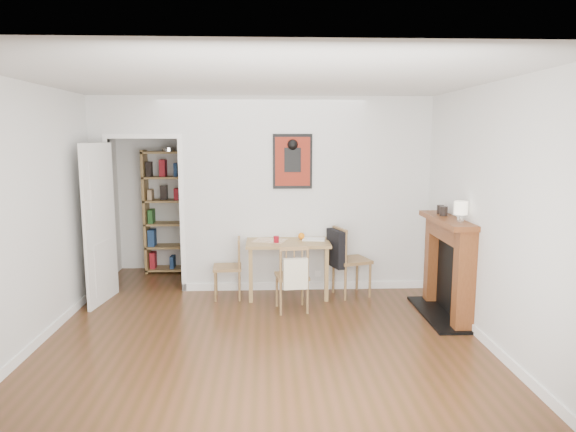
{
  "coord_description": "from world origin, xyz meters",
  "views": [
    {
      "loc": [
        0.04,
        -5.44,
        2.08
      ],
      "look_at": [
        0.31,
        0.6,
        1.14
      ],
      "focal_mm": 32.0,
      "sensor_mm": 36.0,
      "label": 1
    }
  ],
  "objects_px": {
    "chair_front": "(292,277)",
    "bookshelf": "(171,212)",
    "chair_left": "(227,268)",
    "ceramic_jar_a": "(444,211)",
    "red_glass": "(276,239)",
    "ceramic_jar_b": "(440,209)",
    "mantel_lamp": "(461,209)",
    "dining_table": "(288,247)",
    "orange_fruit": "(301,236)",
    "chair_right": "(350,260)",
    "notebook": "(314,239)",
    "fireplace": "(449,264)"
  },
  "relations": [
    {
      "from": "ceramic_jar_a",
      "to": "red_glass",
      "type": "bearing_deg",
      "value": 163.11
    },
    {
      "from": "chair_left",
      "to": "bookshelf",
      "type": "height_order",
      "value": "bookshelf"
    },
    {
      "from": "chair_front",
      "to": "red_glass",
      "type": "bearing_deg",
      "value": 110.11
    },
    {
      "from": "red_glass",
      "to": "notebook",
      "type": "bearing_deg",
      "value": 19.56
    },
    {
      "from": "chair_left",
      "to": "chair_front",
      "type": "xyz_separation_m",
      "value": [
        0.81,
        -0.53,
        0.02
      ]
    },
    {
      "from": "chair_left",
      "to": "orange_fruit",
      "type": "distance_m",
      "value": 1.06
    },
    {
      "from": "red_glass",
      "to": "ceramic_jar_a",
      "type": "xyz_separation_m",
      "value": [
        1.94,
        -0.59,
        0.44
      ]
    },
    {
      "from": "orange_fruit",
      "to": "chair_left",
      "type": "bearing_deg",
      "value": -169.58
    },
    {
      "from": "ceramic_jar_b",
      "to": "red_glass",
      "type": "bearing_deg",
      "value": 167.62
    },
    {
      "from": "chair_right",
      "to": "red_glass",
      "type": "xyz_separation_m",
      "value": [
        -0.97,
        -0.08,
        0.3
      ]
    },
    {
      "from": "orange_fruit",
      "to": "ceramic_jar_a",
      "type": "xyz_separation_m",
      "value": [
        1.6,
        -0.81,
        0.44
      ]
    },
    {
      "from": "dining_table",
      "to": "ceramic_jar_b",
      "type": "bearing_deg",
      "value": -17.07
    },
    {
      "from": "dining_table",
      "to": "chair_left",
      "type": "bearing_deg",
      "value": -174.12
    },
    {
      "from": "chair_front",
      "to": "notebook",
      "type": "relative_size",
      "value": 2.87
    },
    {
      "from": "fireplace",
      "to": "ceramic_jar_b",
      "type": "relative_size",
      "value": 11.91
    },
    {
      "from": "dining_table",
      "to": "ceramic_jar_a",
      "type": "distance_m",
      "value": 2.01
    },
    {
      "from": "chair_left",
      "to": "mantel_lamp",
      "type": "distance_m",
      "value": 2.96
    },
    {
      "from": "chair_right",
      "to": "ceramic_jar_b",
      "type": "relative_size",
      "value": 8.77
    },
    {
      "from": "fireplace",
      "to": "mantel_lamp",
      "type": "bearing_deg",
      "value": -92.44
    },
    {
      "from": "dining_table",
      "to": "chair_front",
      "type": "xyz_separation_m",
      "value": [
        0.03,
        -0.61,
        -0.22
      ]
    },
    {
      "from": "chair_front",
      "to": "bookshelf",
      "type": "bearing_deg",
      "value": 132.71
    },
    {
      "from": "chair_left",
      "to": "notebook",
      "type": "distance_m",
      "value": 1.19
    },
    {
      "from": "notebook",
      "to": "red_glass",
      "type": "bearing_deg",
      "value": -160.44
    },
    {
      "from": "orange_fruit",
      "to": "ceramic_jar_a",
      "type": "height_order",
      "value": "ceramic_jar_a"
    },
    {
      "from": "bookshelf",
      "to": "ceramic_jar_b",
      "type": "distance_m",
      "value": 4.01
    },
    {
      "from": "notebook",
      "to": "chair_right",
      "type": "bearing_deg",
      "value": -11.42
    },
    {
      "from": "chair_right",
      "to": "fireplace",
      "type": "distance_m",
      "value": 1.3
    },
    {
      "from": "chair_left",
      "to": "ceramic_jar_b",
      "type": "bearing_deg",
      "value": -10.37
    },
    {
      "from": "orange_fruit",
      "to": "ceramic_jar_b",
      "type": "xyz_separation_m",
      "value": [
        1.62,
        -0.65,
        0.44
      ]
    },
    {
      "from": "fireplace",
      "to": "bookshelf",
      "type": "bearing_deg",
      "value": 148.95
    },
    {
      "from": "ceramic_jar_a",
      "to": "fireplace",
      "type": "bearing_deg",
      "value": -72.61
    },
    {
      "from": "chair_right",
      "to": "chair_front",
      "type": "bearing_deg",
      "value": -144.44
    },
    {
      "from": "red_glass",
      "to": "ceramic_jar_b",
      "type": "xyz_separation_m",
      "value": [
        1.96,
        -0.43,
        0.44
      ]
    },
    {
      "from": "notebook",
      "to": "mantel_lamp",
      "type": "xyz_separation_m",
      "value": [
        1.47,
        -1.21,
        0.56
      ]
    },
    {
      "from": "notebook",
      "to": "chair_front",
      "type": "bearing_deg",
      "value": -115.75
    },
    {
      "from": "chair_left",
      "to": "bookshelf",
      "type": "bearing_deg",
      "value": 124.65
    },
    {
      "from": "chair_front",
      "to": "orange_fruit",
      "type": "xyz_separation_m",
      "value": [
        0.16,
        0.71,
        0.36
      ]
    },
    {
      "from": "bookshelf",
      "to": "orange_fruit",
      "type": "xyz_separation_m",
      "value": [
        1.92,
        -1.2,
        -0.15
      ]
    },
    {
      "from": "chair_left",
      "to": "ceramic_jar_b",
      "type": "relative_size",
      "value": 7.53
    },
    {
      "from": "dining_table",
      "to": "ceramic_jar_b",
      "type": "distance_m",
      "value": 1.97
    },
    {
      "from": "chair_right",
      "to": "notebook",
      "type": "xyz_separation_m",
      "value": [
        -0.47,
        0.1,
        0.26
      ]
    },
    {
      "from": "dining_table",
      "to": "chair_left",
      "type": "relative_size",
      "value": 1.36
    },
    {
      "from": "notebook",
      "to": "fireplace",
      "type": "bearing_deg",
      "value": -31.23
    },
    {
      "from": "ceramic_jar_a",
      "to": "ceramic_jar_b",
      "type": "height_order",
      "value": "ceramic_jar_a"
    },
    {
      "from": "ceramic_jar_a",
      "to": "dining_table",
      "type": "bearing_deg",
      "value": 158.25
    },
    {
      "from": "dining_table",
      "to": "notebook",
      "type": "bearing_deg",
      "value": 8.61
    },
    {
      "from": "mantel_lamp",
      "to": "chair_front",
      "type": "bearing_deg",
      "value": 163.0
    },
    {
      "from": "red_glass",
      "to": "ceramic_jar_a",
      "type": "height_order",
      "value": "ceramic_jar_a"
    },
    {
      "from": "chair_left",
      "to": "bookshelf",
      "type": "distance_m",
      "value": 1.76
    },
    {
      "from": "red_glass",
      "to": "notebook",
      "type": "relative_size",
      "value": 0.31
    }
  ]
}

